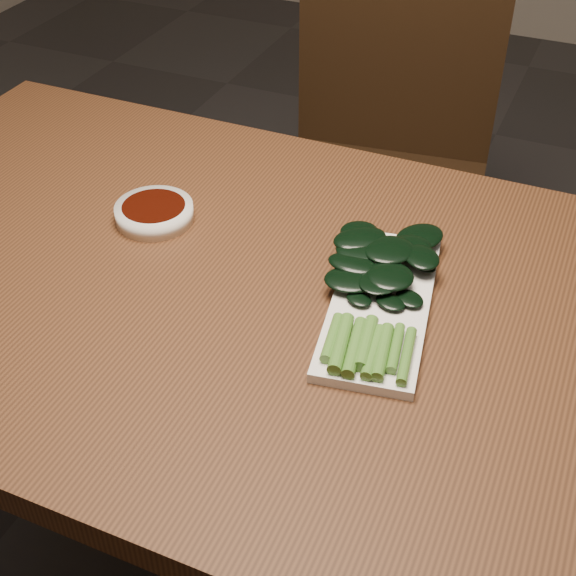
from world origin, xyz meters
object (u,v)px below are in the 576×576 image
Objects in this scene: table at (266,328)px; chair_far at (382,160)px; gai_lan at (376,273)px; sauce_bowl at (154,212)px; serving_plate at (380,305)px.

chair_far is (-0.09, 0.82, -0.19)m from table.
table is at bearing -91.29° from chair_far.
gai_lan is (0.22, -0.77, 0.29)m from chair_far.
sauce_bowl is 0.34× the size of gai_lan.
chair_far is 2.67× the size of gai_lan.
chair_far is at bearing 96.25° from table.
chair_far reaches higher than gai_lan.
sauce_bowl is (-0.13, -0.74, 0.27)m from chair_far.
sauce_bowl is at bearing 175.77° from gai_lan.
serving_plate is at bearing -60.66° from gai_lan.
table is 4.19× the size of gai_lan.
gai_lan is (-0.02, 0.04, 0.02)m from serving_plate.
serving_plate reaches higher than table.
sauce_bowl is at bearing -107.20° from chair_far.
chair_far reaches higher than serving_plate.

